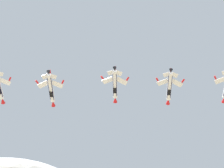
% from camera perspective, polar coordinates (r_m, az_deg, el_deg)
% --- Properties ---
extents(fighter_jet_left_wing, '(10.36, 15.71, 4.35)m').
position_cam_1_polar(fighter_jet_left_wing, '(131.81, -9.84, -0.76)').
color(fighter_jet_left_wing, white).
extents(fighter_jet_right_wing, '(10.32, 15.71, 4.38)m').
position_cam_1_polar(fighter_jet_right_wing, '(131.47, 0.48, -0.16)').
color(fighter_jet_right_wing, white).
extents(fighter_jet_left_outer, '(10.31, 15.71, 4.38)m').
position_cam_1_polar(fighter_jet_left_outer, '(133.11, 9.27, -0.46)').
color(fighter_jet_left_outer, white).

